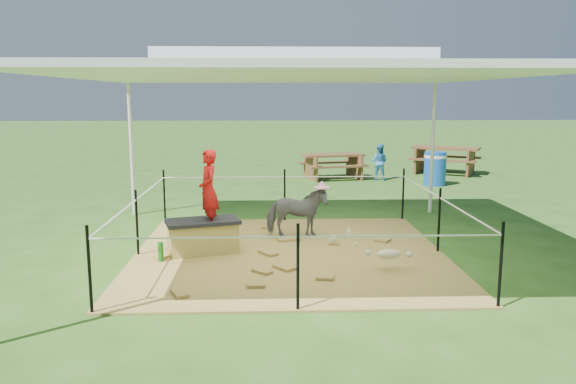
{
  "coord_description": "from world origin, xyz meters",
  "views": [
    {
      "loc": [
        -0.33,
        -8.13,
        2.36
      ],
      "look_at": [
        0.0,
        0.6,
        0.85
      ],
      "focal_mm": 35.0,
      "sensor_mm": 36.0,
      "label": 1
    }
  ],
  "objects_px": {
    "straw_bale": "(203,238)",
    "woman": "(208,183)",
    "foal": "(389,252)",
    "distant_person": "(379,162)",
    "green_bottle": "(161,252)",
    "pony": "(297,212)",
    "picnic_table_near": "(333,166)",
    "picnic_table_far": "(445,160)",
    "trash_barrel": "(435,169)"
  },
  "relations": [
    {
      "from": "green_bottle",
      "to": "foal",
      "type": "height_order",
      "value": "foal"
    },
    {
      "from": "green_bottle",
      "to": "picnic_table_far",
      "type": "bearing_deg",
      "value": 52.46
    },
    {
      "from": "picnic_table_far",
      "to": "green_bottle",
      "type": "bearing_deg",
      "value": -99.47
    },
    {
      "from": "straw_bale",
      "to": "picnic_table_far",
      "type": "height_order",
      "value": "picnic_table_far"
    },
    {
      "from": "foal",
      "to": "green_bottle",
      "type": "bearing_deg",
      "value": 163.6
    },
    {
      "from": "straw_bale",
      "to": "distant_person",
      "type": "xyz_separation_m",
      "value": [
        4.13,
        7.38,
        0.25
      ]
    },
    {
      "from": "distant_person",
      "to": "trash_barrel",
      "type": "bearing_deg",
      "value": 163.64
    },
    {
      "from": "woman",
      "to": "pony",
      "type": "bearing_deg",
      "value": 105.72
    },
    {
      "from": "woman",
      "to": "trash_barrel",
      "type": "bearing_deg",
      "value": 123.52
    },
    {
      "from": "woman",
      "to": "picnic_table_near",
      "type": "bearing_deg",
      "value": 143.65
    },
    {
      "from": "picnic_table_near",
      "to": "trash_barrel",
      "type": "bearing_deg",
      "value": -39.78
    },
    {
      "from": "green_bottle",
      "to": "pony",
      "type": "relative_size",
      "value": 0.28
    },
    {
      "from": "pony",
      "to": "distant_person",
      "type": "distance_m",
      "value": 7.06
    },
    {
      "from": "picnic_table_far",
      "to": "picnic_table_near",
      "type": "bearing_deg",
      "value": -137.05
    },
    {
      "from": "straw_bale",
      "to": "green_bottle",
      "type": "xyz_separation_m",
      "value": [
        -0.55,
        -0.45,
        -0.08
      ]
    },
    {
      "from": "trash_barrel",
      "to": "woman",
      "type": "bearing_deg",
      "value": -129.93
    },
    {
      "from": "green_bottle",
      "to": "pony",
      "type": "height_order",
      "value": "pony"
    },
    {
      "from": "woman",
      "to": "foal",
      "type": "distance_m",
      "value": 2.8
    },
    {
      "from": "woman",
      "to": "picnic_table_near",
      "type": "height_order",
      "value": "woman"
    },
    {
      "from": "woman",
      "to": "foal",
      "type": "bearing_deg",
      "value": 52.02
    },
    {
      "from": "picnic_table_near",
      "to": "straw_bale",
      "type": "bearing_deg",
      "value": -123.46
    },
    {
      "from": "trash_barrel",
      "to": "picnic_table_far",
      "type": "distance_m",
      "value": 2.43
    },
    {
      "from": "woman",
      "to": "green_bottle",
      "type": "relative_size",
      "value": 4.32
    },
    {
      "from": "straw_bale",
      "to": "pony",
      "type": "bearing_deg",
      "value": 30.45
    },
    {
      "from": "foal",
      "to": "picnic_table_near",
      "type": "height_order",
      "value": "picnic_table_near"
    },
    {
      "from": "picnic_table_near",
      "to": "picnic_table_far",
      "type": "relative_size",
      "value": 0.87
    },
    {
      "from": "foal",
      "to": "picnic_table_far",
      "type": "relative_size",
      "value": 0.47
    },
    {
      "from": "straw_bale",
      "to": "distant_person",
      "type": "bearing_deg",
      "value": 60.79
    },
    {
      "from": "straw_bale",
      "to": "trash_barrel",
      "type": "bearing_deg",
      "value": 49.55
    },
    {
      "from": "pony",
      "to": "trash_barrel",
      "type": "relative_size",
      "value": 1.12
    },
    {
      "from": "trash_barrel",
      "to": "distant_person",
      "type": "height_order",
      "value": "distant_person"
    },
    {
      "from": "picnic_table_far",
      "to": "distant_person",
      "type": "distance_m",
      "value": 2.55
    },
    {
      "from": "green_bottle",
      "to": "picnic_table_far",
      "type": "distance_m",
      "value": 11.38
    },
    {
      "from": "trash_barrel",
      "to": "distant_person",
      "type": "xyz_separation_m",
      "value": [
        -1.28,
        1.05,
        0.06
      ]
    },
    {
      "from": "green_bottle",
      "to": "picnic_table_near",
      "type": "distance_m",
      "value": 8.77
    },
    {
      "from": "trash_barrel",
      "to": "picnic_table_far",
      "type": "xyz_separation_m",
      "value": [
        0.98,
        2.23,
        -0.04
      ]
    },
    {
      "from": "straw_bale",
      "to": "picnic_table_near",
      "type": "bearing_deg",
      "value": 69.54
    },
    {
      "from": "woman",
      "to": "picnic_table_far",
      "type": "relative_size",
      "value": 0.62
    },
    {
      "from": "straw_bale",
      "to": "trash_barrel",
      "type": "distance_m",
      "value": 8.33
    },
    {
      "from": "green_bottle",
      "to": "pony",
      "type": "distance_m",
      "value": 2.4
    },
    {
      "from": "green_bottle",
      "to": "foal",
      "type": "xyz_separation_m",
      "value": [
        3.15,
        -0.53,
        0.11
      ]
    },
    {
      "from": "pony",
      "to": "picnic_table_near",
      "type": "height_order",
      "value": "pony"
    },
    {
      "from": "distant_person",
      "to": "woman",
      "type": "bearing_deg",
      "value": 84.32
    },
    {
      "from": "pony",
      "to": "distant_person",
      "type": "height_order",
      "value": "distant_person"
    },
    {
      "from": "foal",
      "to": "distant_person",
      "type": "relative_size",
      "value": 0.9
    },
    {
      "from": "foal",
      "to": "picnic_table_far",
      "type": "bearing_deg",
      "value": 61.52
    },
    {
      "from": "straw_bale",
      "to": "woman",
      "type": "xyz_separation_m",
      "value": [
        0.1,
        0.0,
        0.82
      ]
    },
    {
      "from": "foal",
      "to": "trash_barrel",
      "type": "height_order",
      "value": "trash_barrel"
    },
    {
      "from": "straw_bale",
      "to": "woman",
      "type": "bearing_deg",
      "value": 0.0
    },
    {
      "from": "straw_bale",
      "to": "foal",
      "type": "bearing_deg",
      "value": -20.67
    }
  ]
}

